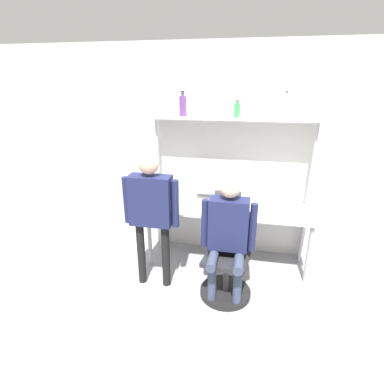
% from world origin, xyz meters
% --- Properties ---
extents(ground_plane, '(12.00, 12.00, 0.00)m').
position_xyz_m(ground_plane, '(0.00, 0.00, 0.00)').
color(ground_plane, gray).
extents(wall_back, '(8.00, 0.06, 2.70)m').
position_xyz_m(wall_back, '(0.00, 0.69, 1.35)').
color(wall_back, silver).
rests_on(wall_back, ground_plane).
extents(desk, '(2.04, 0.64, 0.77)m').
position_xyz_m(desk, '(0.00, 0.34, 0.69)').
color(desk, white).
rests_on(desk, ground_plane).
extents(shelf_unit, '(1.94, 0.27, 1.84)m').
position_xyz_m(shelf_unit, '(0.00, 0.51, 1.59)').
color(shelf_unit, silver).
rests_on(shelf_unit, ground_plane).
extents(monitor, '(0.56, 0.21, 0.44)m').
position_xyz_m(monitor, '(-0.17, 0.52, 1.01)').
color(monitor, '#B7B7BC').
rests_on(monitor, desk).
extents(laptop, '(0.32, 0.24, 0.23)m').
position_xyz_m(laptop, '(-0.01, 0.22, 0.83)').
color(laptop, '#333338').
rests_on(laptop, desk).
extents(cell_phone, '(0.07, 0.15, 0.01)m').
position_xyz_m(cell_phone, '(0.23, 0.19, 0.78)').
color(cell_phone, '#264C8C').
rests_on(cell_phone, desk).
extents(office_chair, '(0.56, 0.56, 0.94)m').
position_xyz_m(office_chair, '(0.06, -0.30, 0.29)').
color(office_chair, black).
rests_on(office_chair, ground_plane).
extents(person_seated, '(0.57, 0.47, 1.37)m').
position_xyz_m(person_seated, '(0.05, -0.35, 0.81)').
color(person_seated, '#38425B').
rests_on(person_seated, ground_plane).
extents(person_standing, '(0.62, 0.21, 1.55)m').
position_xyz_m(person_standing, '(-0.79, -0.29, 0.99)').
color(person_standing, black).
rests_on(person_standing, ground_plane).
extents(bottle_purple, '(0.09, 0.09, 0.29)m').
position_xyz_m(bottle_purple, '(-0.61, 0.51, 1.97)').
color(bottle_purple, '#593372').
rests_on(bottle_purple, shelf_unit).
extents(bottle_green, '(0.07, 0.07, 0.19)m').
position_xyz_m(bottle_green, '(0.04, 0.51, 1.93)').
color(bottle_green, '#2D8C3F').
rests_on(bottle_green, shelf_unit).
extents(bottle_clear, '(0.07, 0.07, 0.30)m').
position_xyz_m(bottle_clear, '(0.57, 0.51, 1.97)').
color(bottle_clear, silver).
rests_on(bottle_clear, shelf_unit).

